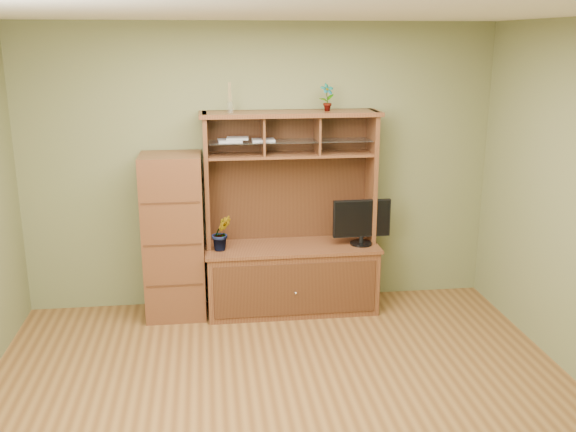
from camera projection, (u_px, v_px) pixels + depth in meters
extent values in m
cube|color=brown|center=(287.00, 407.00, 4.59)|extent=(4.50, 4.00, 0.02)
cube|color=white|center=(287.00, 9.00, 3.87)|extent=(4.50, 4.00, 0.02)
cube|color=#656B3F|center=(261.00, 167.00, 6.15)|extent=(4.50, 0.02, 2.70)
cube|color=#656B3F|center=(358.00, 380.00, 2.31)|extent=(4.50, 0.02, 2.70)
cube|color=#442013|center=(292.00, 279.00, 6.17)|extent=(1.60, 0.55, 0.62)
cube|color=#32190D|center=(296.00, 290.00, 5.90)|extent=(1.50, 0.01, 0.50)
sphere|color=silver|center=(296.00, 293.00, 5.90)|extent=(0.02, 0.02, 0.02)
cube|color=#442013|center=(292.00, 247.00, 6.08)|extent=(1.64, 0.59, 0.03)
cube|color=#442013|center=(207.00, 181.00, 5.91)|extent=(0.04, 0.35, 1.25)
cube|color=#442013|center=(371.00, 176.00, 6.11)|extent=(0.04, 0.35, 1.25)
cube|color=#32190D|center=(288.00, 175.00, 6.17)|extent=(1.52, 0.02, 1.25)
cube|color=#442013|center=(290.00, 114.00, 5.85)|extent=(1.66, 0.40, 0.04)
cube|color=#442013|center=(290.00, 155.00, 5.95)|extent=(1.52, 0.32, 0.02)
cube|color=#442013|center=(263.00, 135.00, 5.87)|extent=(0.02, 0.31, 0.35)
cube|color=#442013|center=(317.00, 134.00, 5.93)|extent=(0.02, 0.31, 0.35)
cube|color=silver|center=(290.00, 141.00, 5.91)|extent=(1.50, 0.27, 0.01)
cylinder|color=black|center=(361.00, 243.00, 6.10)|extent=(0.21, 0.21, 0.02)
cylinder|color=black|center=(361.00, 239.00, 6.09)|extent=(0.04, 0.04, 0.07)
cube|color=black|center=(362.00, 218.00, 6.04)|extent=(0.55, 0.06, 0.36)
imported|color=#2A521C|center=(222.00, 233.00, 5.90)|extent=(0.21, 0.18, 0.33)
imported|color=#316925|center=(327.00, 97.00, 5.85)|extent=(0.15, 0.12, 0.25)
cylinder|color=silver|center=(230.00, 107.00, 5.76)|extent=(0.05, 0.05, 0.10)
cylinder|color=#A78553|center=(230.00, 92.00, 5.73)|extent=(0.03, 0.03, 0.17)
cube|color=#A1A1A6|center=(230.00, 141.00, 5.84)|extent=(0.22, 0.17, 0.02)
cube|color=#A1A1A6|center=(238.00, 138.00, 5.85)|extent=(0.21, 0.17, 0.02)
cube|color=#A1A1A6|center=(263.00, 140.00, 5.88)|extent=(0.21, 0.16, 0.02)
cube|color=#442013|center=(174.00, 237.00, 5.94)|extent=(0.55, 0.50, 1.54)
cube|color=#32190D|center=(175.00, 285.00, 5.80)|extent=(0.51, 0.01, 0.02)
cube|color=#32190D|center=(173.00, 245.00, 5.70)|extent=(0.51, 0.01, 0.01)
cube|color=#32190D|center=(170.00, 203.00, 5.60)|extent=(0.51, 0.01, 0.02)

